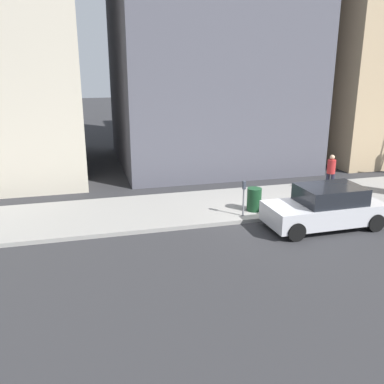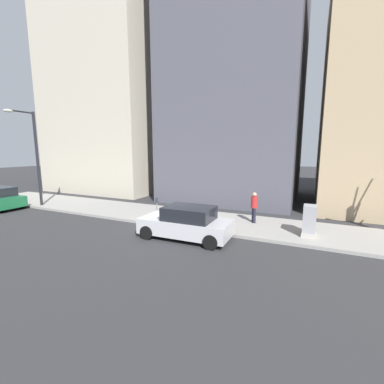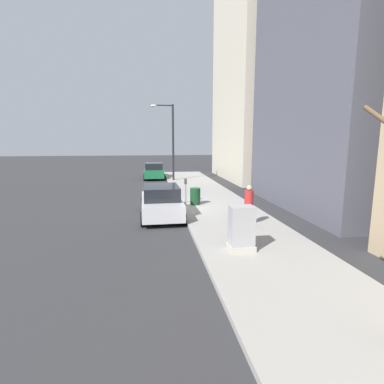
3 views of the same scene
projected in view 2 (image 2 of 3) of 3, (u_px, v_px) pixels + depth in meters
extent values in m
plane|color=#2B2B2D|center=(173.00, 229.00, 13.39)|extent=(120.00, 120.00, 0.00)
cube|color=gray|center=(189.00, 218.00, 15.16)|extent=(4.00, 36.00, 0.15)
cube|color=#B7B7BC|center=(185.00, 226.00, 11.86)|extent=(1.87, 4.23, 0.70)
cube|color=black|center=(189.00, 213.00, 11.68)|extent=(1.64, 2.23, 0.60)
cylinder|color=black|center=(147.00, 232.00, 11.76)|extent=(0.23, 0.64, 0.64)
cylinder|color=black|center=(165.00, 223.00, 13.29)|extent=(0.23, 0.64, 0.64)
cylinder|color=black|center=(210.00, 242.00, 10.51)|extent=(0.23, 0.64, 0.64)
cylinder|color=black|center=(223.00, 231.00, 12.05)|extent=(0.23, 0.64, 0.64)
cylinder|color=black|center=(22.00, 204.00, 18.09)|extent=(0.22, 0.64, 0.64)
cylinder|color=slate|center=(157.00, 212.00, 14.20)|extent=(0.07, 0.07, 1.05)
cube|color=#2D333D|center=(157.00, 200.00, 14.10)|extent=(0.14, 0.10, 0.30)
cube|color=#A8A399|center=(308.00, 234.00, 11.83)|extent=(0.83, 0.61, 0.18)
cube|color=#939399|center=(309.00, 219.00, 11.71)|extent=(0.75, 0.55, 1.25)
cylinder|color=black|center=(37.00, 160.00, 17.99)|extent=(0.18, 0.18, 6.50)
cylinder|color=black|center=(21.00, 112.00, 16.77)|extent=(1.60, 0.10, 0.10)
ellipsoid|color=beige|center=(8.00, 111.00, 16.06)|extent=(0.56, 0.32, 0.20)
cylinder|color=#14381E|center=(171.00, 213.00, 14.36)|extent=(0.56, 0.56, 0.90)
cylinder|color=#1E1E2D|center=(254.00, 216.00, 13.85)|extent=(0.16, 0.16, 0.82)
cylinder|color=#1E1E2D|center=(253.00, 215.00, 14.08)|extent=(0.16, 0.16, 0.82)
cylinder|color=#A52323|center=(254.00, 202.00, 13.85)|extent=(0.36, 0.36, 0.62)
sphere|color=tan|center=(255.00, 194.00, 13.78)|extent=(0.22, 0.22, 0.22)
cube|color=#4C4C56|center=(238.00, 62.00, 20.93)|extent=(10.13, 10.13, 22.30)
cube|color=#BCB29E|center=(119.00, 53.00, 26.34)|extent=(11.33, 11.33, 27.82)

